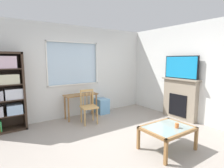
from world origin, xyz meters
TOP-DOWN VIEW (x-y plane):
  - ground at (0.00, 0.00)m, footprint 5.91×5.51m
  - wall_back_with_window at (0.00, 2.26)m, footprint 4.91×0.15m
  - wall_right at (2.52, 0.00)m, footprint 0.12×4.71m
  - bookshelf at (-1.87, 2.01)m, footprint 0.90×0.38m
  - desk_under_window at (0.05, 1.91)m, footprint 0.97×0.38m
  - wooden_chair at (0.03, 1.39)m, footprint 0.47×0.45m
  - plastic_drawer_unit at (0.79, 1.96)m, footprint 0.35×0.40m
  - fireplace at (2.36, 0.24)m, footprint 0.26×1.12m
  - tv at (2.34, 0.24)m, footprint 0.06×1.02m
  - coffee_table at (0.60, -0.74)m, footprint 0.92×0.70m
  - sippy_cup at (0.71, -0.86)m, footprint 0.07×0.07m

SIDE VIEW (x-z plane):
  - ground at x=0.00m, z-range -0.02..0.00m
  - plastic_drawer_unit at x=0.79m, z-range 0.00..0.47m
  - coffee_table at x=0.60m, z-range 0.16..0.60m
  - wooden_chair at x=0.03m, z-range 0.01..0.91m
  - sippy_cup at x=0.71m, z-range 0.44..0.53m
  - desk_under_window at x=0.05m, z-range 0.23..0.93m
  - fireplace at x=2.36m, z-range 0.00..1.17m
  - bookshelf at x=-1.87m, z-range 0.05..1.93m
  - wall_back_with_window at x=0.00m, z-range -0.03..2.65m
  - wall_right at x=2.52m, z-range 0.00..2.68m
  - tv at x=2.34m, z-range 1.17..1.81m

